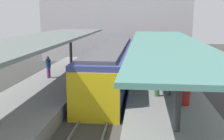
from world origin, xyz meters
The scene contains 16 objects.
ground_plane centered at (0.00, 0.00, 0.00)m, with size 80.00×80.00×0.00m, color #383835.
platform_left centered at (-3.80, 0.00, 0.50)m, with size 4.40×28.00×1.00m, color gray.
platform_right centered at (3.80, 0.00, 0.50)m, with size 4.40×28.00×1.00m, color gray.
track_ballast centered at (0.00, 0.00, 0.10)m, with size 3.20×28.00×0.20m, color #423F3D.
rail_near_side centered at (-0.72, 0.00, 0.27)m, with size 0.08×28.00×0.14m, color slate.
rail_far_side centered at (0.72, 0.00, 0.27)m, with size 0.08×28.00×0.14m, color slate.
commuter_train centered at (0.00, 5.37, 1.73)m, with size 2.78×15.99×3.10m.
canopy_left centered at (-3.80, 1.40, 4.05)m, with size 4.18×21.00×3.17m.
canopy_right centered at (3.80, 1.40, 3.86)m, with size 4.18×21.00×2.97m.
platform_bench centered at (4.54, 0.32, 1.46)m, with size 1.40×0.41×0.86m.
platform_sign centered at (3.43, 4.80, 2.62)m, with size 0.90×0.08×2.21m.
litter_bin centered at (4.60, -1.55, 1.40)m, with size 0.44×0.44×0.80m, color maroon.
passenger_near_bench centered at (4.91, 6.45, 1.81)m, with size 0.36×0.36×1.57m.
passenger_mid_platform centered at (-4.46, 3.70, 1.82)m, with size 0.36×0.36×1.59m.
passenger_far_end centered at (3.24, -0.11, 1.87)m, with size 0.36×0.36×1.68m.
station_building_backdrop centered at (-0.96, 20.00, 5.50)m, with size 18.00×6.00×11.00m, color #B7B2B7.
Camera 1 is at (2.35, -15.33, 5.53)m, focal length 43.84 mm.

